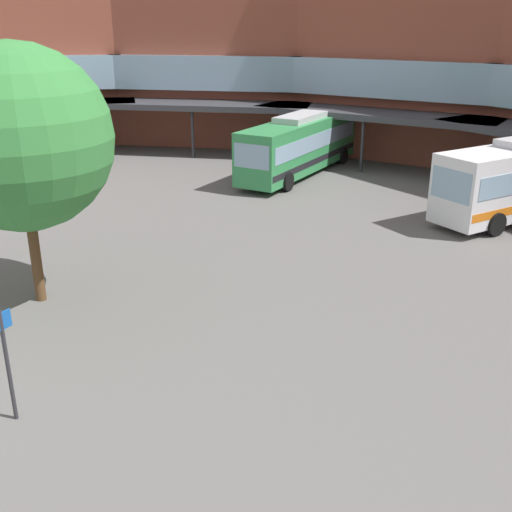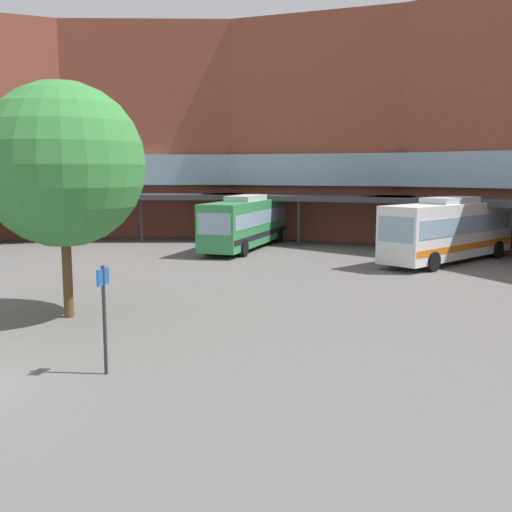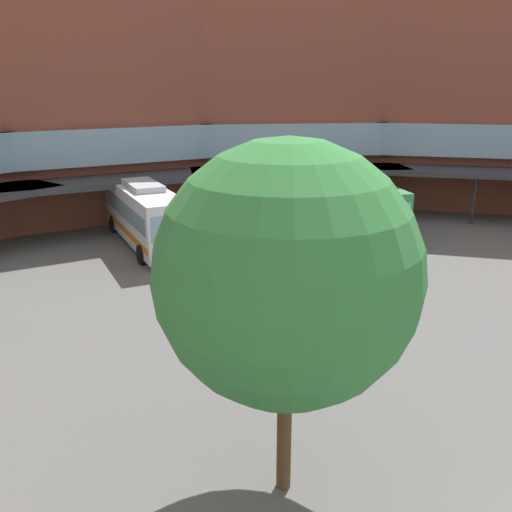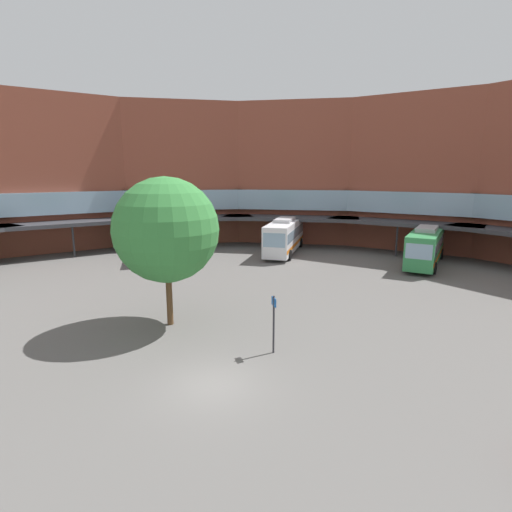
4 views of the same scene
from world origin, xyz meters
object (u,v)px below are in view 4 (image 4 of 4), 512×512
Objects in this scene: bus_1 at (426,246)px; bus_3 at (158,237)px; plaza_tree at (166,230)px; stop_sign_post at (274,319)px; bus_4 at (285,235)px.

bus_3 is (-27.80, 0.11, 0.00)m from bus_1.
stop_sign_post is at bearing -22.64° from plaza_tree.
stop_sign_post is at bearing -10.02° from bus_1.
bus_1 is 3.65× the size of stop_sign_post.
bus_4 reaches higher than stop_sign_post.
plaza_tree reaches higher than stop_sign_post.
plaza_tree is (-18.51, -19.42, 3.80)m from bus_1.
bus_3 is 1.40× the size of plaza_tree.
bus_4 is at bearing -85.88° from bus_1.
bus_3 is at bearing 125.52° from stop_sign_post.
plaza_tree is (9.29, -19.53, 3.79)m from bus_3.
plaza_tree is 8.16m from stop_sign_post.
bus_4 reaches higher than bus_3.
stop_sign_post is at bearing 11.01° from bus_3.
plaza_tree is at bearing 157.36° from stop_sign_post.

